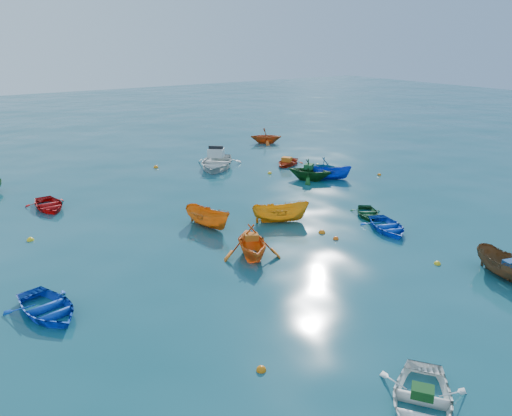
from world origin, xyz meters
TOP-DOWN VIEW (x-y plane):
  - ground at (0.00, 0.00)m, footprint 160.00×160.00m
  - dinghy_blue_sw at (-12.67, 0.26)m, footprint 3.12×3.89m
  - dinghy_white_near at (-5.21, -10.90)m, footprint 4.33×4.11m
  - sampan_brown_mid at (4.33, -7.75)m, footprint 2.02×3.47m
  - dinghy_blue_se at (4.42, -1.05)m, footprint 3.32×3.79m
  - dinghy_orange_w at (-3.47, 0.26)m, footprint 3.78×4.00m
  - sampan_yellow_mid at (0.45, 3.22)m, footprint 3.40×2.55m
  - dinghy_green_e at (5.24, 1.18)m, footprint 2.96×3.12m
  - dinghy_cyan_se at (9.34, 9.47)m, footprint 3.23×3.39m
  - sampan_orange_n at (-3.28, 4.83)m, footprint 1.96×3.37m
  - dinghy_green_n at (7.34, 8.88)m, footprint 4.02×4.12m
  - dinghy_red_ne at (8.71, 13.35)m, footprint 3.51×3.22m
  - sampan_blue_far at (8.84, 8.23)m, footprint 2.82×2.62m
  - dinghy_red_far at (-9.78, 12.90)m, footprint 2.35×3.27m
  - dinghy_orange_far at (12.27, 21.36)m, footprint 3.87×3.76m
  - motorboat_white at (3.54, 15.82)m, footprint 6.04×6.22m
  - tarp_green_a at (-5.13, -10.84)m, footprint 0.74×0.77m
  - tarp_blue_a at (4.29, -7.89)m, footprint 0.66×0.56m
  - tarp_orange_a at (-3.45, 0.31)m, footprint 0.76×0.68m
  - tarp_green_b at (7.28, 8.97)m, footprint 0.92×0.88m
  - tarp_orange_b at (8.63, 13.30)m, footprint 0.87×0.93m
  - buoy_or_a at (-7.93, -6.98)m, footprint 0.32×0.32m
  - buoy_ye_a at (3.12, -5.22)m, footprint 0.31×0.31m
  - buoy_or_b at (1.27, 0.65)m, footprint 0.36×0.36m
  - buoy_or_c at (1.29, -0.41)m, footprint 0.31×0.31m
  - buoy_ye_c at (6.00, 11.98)m, footprint 0.32×0.32m
  - buoy_or_d at (12.53, 6.99)m, footprint 0.30×0.30m
  - buoy_ye_d at (-11.75, 8.24)m, footprint 0.35×0.35m
  - buoy_or_e at (-0.43, 18.51)m, footprint 0.38×0.38m
  - buoy_ye_e at (10.56, 11.75)m, footprint 0.38×0.38m

SIDE VIEW (x-z plane):
  - ground at x=0.00m, z-range 0.00..0.00m
  - dinghy_blue_sw at x=-12.67m, z-range -0.36..0.36m
  - dinghy_white_near at x=-5.21m, z-range -0.37..0.37m
  - sampan_brown_mid at x=4.33m, z-range -0.63..0.63m
  - dinghy_blue_se at x=4.42m, z-range -0.33..0.33m
  - dinghy_orange_w at x=-3.47m, z-range -0.84..0.84m
  - sampan_yellow_mid at x=0.45m, z-range -0.62..0.62m
  - dinghy_green_e at x=5.24m, z-range -0.26..0.26m
  - dinghy_cyan_se at x=9.34m, z-range -0.70..0.70m
  - sampan_orange_n at x=-3.28m, z-range -0.61..0.61m
  - dinghy_green_n at x=7.34m, z-range -0.82..0.82m
  - dinghy_red_ne at x=8.71m, z-range -0.30..0.30m
  - sampan_blue_far at x=8.84m, z-range -0.54..0.54m
  - dinghy_red_far at x=-9.78m, z-range -0.34..0.34m
  - dinghy_orange_far at x=12.27m, z-range -0.78..0.78m
  - motorboat_white at x=3.54m, z-range -0.83..0.83m
  - buoy_or_a at x=-7.93m, z-range -0.16..0.16m
  - buoy_ye_a at x=3.12m, z-range -0.15..0.15m
  - buoy_or_b at x=1.27m, z-range -0.18..0.18m
  - buoy_or_c at x=1.29m, z-range -0.15..0.15m
  - buoy_ye_c at x=6.00m, z-range -0.16..0.16m
  - buoy_or_d at x=12.53m, z-range -0.15..0.15m
  - buoy_ye_d at x=-11.75m, z-range -0.18..0.18m
  - buoy_or_e at x=-0.43m, z-range -0.19..0.19m
  - buoy_ye_e at x=10.56m, z-range -0.19..0.19m
  - tarp_orange_b at x=8.63m, z-range 0.30..0.66m
  - tarp_green_a at x=-5.13m, z-range 0.37..0.66m
  - tarp_blue_a at x=4.29m, z-range 0.63..0.91m
  - tarp_orange_a at x=-3.45m, z-range 0.84..1.14m
  - tarp_green_b at x=7.28m, z-range 0.82..1.18m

